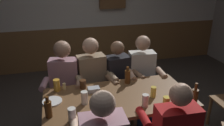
{
  "coord_description": "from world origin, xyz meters",
  "views": [
    {
      "loc": [
        -0.64,
        -2.33,
        2.09
      ],
      "look_at": [
        0.0,
        0.12,
        1.05
      ],
      "focal_mm": 36.3,
      "sensor_mm": 36.0,
      "label": 1
    }
  ],
  "objects_px": {
    "bottle_1": "(128,76)",
    "pint_glass_0": "(57,85)",
    "pint_glass_2": "(166,102)",
    "pint_glass_6": "(83,84)",
    "person_2": "(120,79)",
    "pint_glass_1": "(85,98)",
    "plate_0": "(52,101)",
    "dining_table": "(118,105)",
    "person_3": "(143,74)",
    "bottle_0": "(48,109)",
    "pint_glass_3": "(72,115)",
    "person_0": "(64,82)",
    "person_1": "(93,78)",
    "condiment_caddy": "(94,89)",
    "pint_glass_4": "(153,92)",
    "table_candle": "(64,86)",
    "bottle_2": "(195,96)",
    "pint_glass_5": "(145,100)"
  },
  "relations": [
    {
      "from": "table_candle",
      "to": "pint_glass_5",
      "type": "relative_size",
      "value": 0.58
    },
    {
      "from": "pint_glass_2",
      "to": "pint_glass_3",
      "type": "distance_m",
      "value": 0.99
    },
    {
      "from": "person_1",
      "to": "plate_0",
      "type": "xyz_separation_m",
      "value": [
        -0.56,
        -0.57,
        0.06
      ]
    },
    {
      "from": "person_2",
      "to": "plate_0",
      "type": "distance_m",
      "value": 1.1
    },
    {
      "from": "person_2",
      "to": "pint_glass_1",
      "type": "bearing_deg",
      "value": 37.42
    },
    {
      "from": "person_3",
      "to": "pint_glass_6",
      "type": "bearing_deg",
      "value": 25.37
    },
    {
      "from": "person_3",
      "to": "pint_glass_0",
      "type": "distance_m",
      "value": 1.28
    },
    {
      "from": "person_2",
      "to": "pint_glass_2",
      "type": "relative_size",
      "value": 10.75
    },
    {
      "from": "person_0",
      "to": "person_1",
      "type": "distance_m",
      "value": 0.4
    },
    {
      "from": "person_3",
      "to": "pint_glass_1",
      "type": "bearing_deg",
      "value": 40.91
    },
    {
      "from": "bottle_2",
      "to": "pint_glass_2",
      "type": "bearing_deg",
      "value": 174.4
    },
    {
      "from": "person_0",
      "to": "condiment_caddy",
      "type": "bearing_deg",
      "value": 136.78
    },
    {
      "from": "table_candle",
      "to": "bottle_2",
      "type": "xyz_separation_m",
      "value": [
        1.34,
        -0.68,
        0.06
      ]
    },
    {
      "from": "person_2",
      "to": "pint_glass_6",
      "type": "xyz_separation_m",
      "value": [
        -0.57,
        -0.33,
        0.16
      ]
    },
    {
      "from": "bottle_1",
      "to": "bottle_2",
      "type": "distance_m",
      "value": 0.85
    },
    {
      "from": "condiment_caddy",
      "to": "pint_glass_4",
      "type": "relative_size",
      "value": 1.13
    },
    {
      "from": "plate_0",
      "to": "pint_glass_3",
      "type": "height_order",
      "value": "pint_glass_3"
    },
    {
      "from": "pint_glass_2",
      "to": "pint_glass_4",
      "type": "height_order",
      "value": "pint_glass_4"
    },
    {
      "from": "pint_glass_4",
      "to": "bottle_2",
      "type": "bearing_deg",
      "value": -33.87
    },
    {
      "from": "table_candle",
      "to": "pint_glass_4",
      "type": "xyz_separation_m",
      "value": [
        0.97,
        -0.43,
        0.02
      ]
    },
    {
      "from": "person_2",
      "to": "pint_glass_2",
      "type": "bearing_deg",
      "value": 92.46
    },
    {
      "from": "person_3",
      "to": "bottle_2",
      "type": "distance_m",
      "value": 1.02
    },
    {
      "from": "condiment_caddy",
      "to": "pint_glass_2",
      "type": "bearing_deg",
      "value": -36.47
    },
    {
      "from": "person_1",
      "to": "pint_glass_0",
      "type": "relative_size",
      "value": 8.75
    },
    {
      "from": "person_2",
      "to": "pint_glass_0",
      "type": "height_order",
      "value": "person_2"
    },
    {
      "from": "person_3",
      "to": "condiment_caddy",
      "type": "bearing_deg",
      "value": 34.11
    },
    {
      "from": "table_candle",
      "to": "condiment_caddy",
      "type": "height_order",
      "value": "table_candle"
    },
    {
      "from": "bottle_1",
      "to": "pint_glass_4",
      "type": "bearing_deg",
      "value": -66.54
    },
    {
      "from": "person_3",
      "to": "bottle_0",
      "type": "xyz_separation_m",
      "value": [
        -1.33,
        -0.84,
        0.16
      ]
    },
    {
      "from": "condiment_caddy",
      "to": "bottle_0",
      "type": "distance_m",
      "value": 0.65
    },
    {
      "from": "person_0",
      "to": "pint_glass_4",
      "type": "height_order",
      "value": "person_0"
    },
    {
      "from": "person_1",
      "to": "bottle_0",
      "type": "xyz_separation_m",
      "value": [
        -0.59,
        -0.84,
        0.15
      ]
    },
    {
      "from": "pint_glass_0",
      "to": "pint_glass_6",
      "type": "xyz_separation_m",
      "value": [
        0.31,
        -0.02,
        -0.02
      ]
    },
    {
      "from": "dining_table",
      "to": "bottle_0",
      "type": "relative_size",
      "value": 7.42
    },
    {
      "from": "condiment_caddy",
      "to": "bottle_2",
      "type": "distance_m",
      "value": 1.14
    },
    {
      "from": "bottle_1",
      "to": "pint_glass_0",
      "type": "distance_m",
      "value": 0.88
    },
    {
      "from": "person_3",
      "to": "pint_glass_2",
      "type": "height_order",
      "value": "person_3"
    },
    {
      "from": "table_candle",
      "to": "person_0",
      "type": "bearing_deg",
      "value": 88.6
    },
    {
      "from": "condiment_caddy",
      "to": "pint_glass_5",
      "type": "distance_m",
      "value": 0.65
    },
    {
      "from": "plate_0",
      "to": "pint_glass_1",
      "type": "xyz_separation_m",
      "value": [
        0.34,
        -0.12,
        0.06
      ]
    },
    {
      "from": "person_3",
      "to": "bottle_1",
      "type": "height_order",
      "value": "person_3"
    },
    {
      "from": "condiment_caddy",
      "to": "person_2",
      "type": "bearing_deg",
      "value": 44.04
    },
    {
      "from": "plate_0",
      "to": "pint_glass_2",
      "type": "bearing_deg",
      "value": -18.45
    },
    {
      "from": "table_candle",
      "to": "bottle_2",
      "type": "height_order",
      "value": "bottle_2"
    },
    {
      "from": "plate_0",
      "to": "dining_table",
      "type": "bearing_deg",
      "value": -5.52
    },
    {
      "from": "person_0",
      "to": "pint_glass_3",
      "type": "distance_m",
      "value": 0.99
    },
    {
      "from": "pint_glass_5",
      "to": "plate_0",
      "type": "bearing_deg",
      "value": 160.68
    },
    {
      "from": "pint_glass_0",
      "to": "pint_glass_6",
      "type": "height_order",
      "value": "pint_glass_0"
    },
    {
      "from": "bottle_2",
      "to": "pint_glass_6",
      "type": "height_order",
      "value": "bottle_2"
    },
    {
      "from": "bottle_1",
      "to": "pint_glass_2",
      "type": "xyz_separation_m",
      "value": [
        0.23,
        -0.62,
        -0.04
      ]
    }
  ]
}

